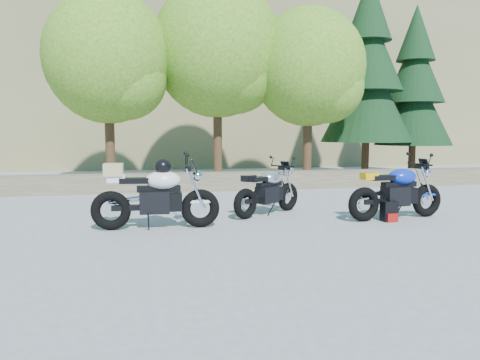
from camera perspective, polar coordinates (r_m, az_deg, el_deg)
The scene contains 12 objects.
ground at distance 7.54m, azimuth 0.01°, elevation -6.48°, with size 90.00×90.00×0.00m, color gray.
stone_wall at distance 12.88m, azimuth -4.83°, elevation -0.21°, with size 22.00×0.55×0.50m, color brown.
hillside at distance 35.99m, azimuth -4.26°, elevation 15.30°, with size 80.00×30.00×15.00m, color olive.
tree_decid_left at distance 14.53m, azimuth -15.41°, elevation 13.67°, with size 3.67×3.67×5.62m.
tree_decid_mid at distance 15.14m, azimuth -2.34°, elevation 15.10°, with size 4.08×4.08×6.24m.
tree_decid_right at distance 15.19m, azimuth 8.81°, elevation 12.95°, with size 3.54×3.54×5.41m.
conifer_near at distance 17.34m, azimuth 15.28°, elevation 12.53°, with size 3.17×3.17×7.06m.
conifer_far at distance 18.88m, azimuth 20.50°, elevation 10.55°, with size 2.82×2.82×6.27m.
silver_bike at distance 9.14m, azimuth 3.45°, elevation -1.39°, with size 1.61×1.21×0.94m.
white_bike at distance 7.90m, azimuth -10.29°, elevation -1.75°, with size 2.13×0.68×1.18m.
blue_bike at distance 9.14m, azimuth 18.59°, elevation -1.44°, with size 2.04×0.64×1.03m.
backpack at distance 8.90m, azimuth 17.72°, elevation -3.69°, with size 0.29×0.25×0.37m.
Camera 1 is at (-1.45, -7.22, 1.62)m, focal length 35.00 mm.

